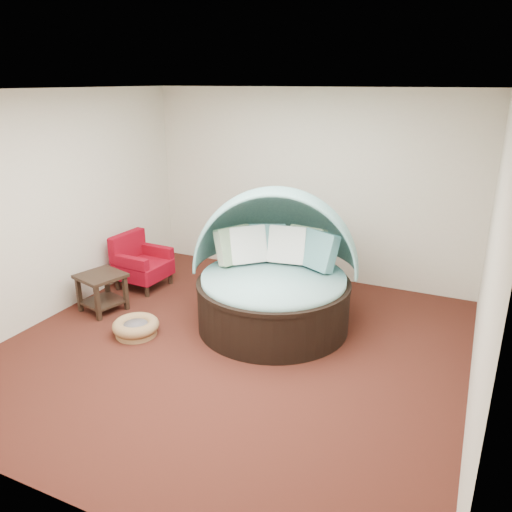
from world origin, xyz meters
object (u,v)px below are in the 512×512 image
at_px(red_armchair, 140,263).
at_px(canopy_daybed, 275,263).
at_px(side_table, 102,287).
at_px(pet_basket, 136,327).

bearing_deg(red_armchair, canopy_daybed, -3.57).
bearing_deg(side_table, pet_basket, -24.52).
height_order(canopy_daybed, red_armchair, canopy_daybed).
relative_size(pet_basket, side_table, 0.89).
bearing_deg(canopy_daybed, side_table, 178.67).
height_order(canopy_daybed, pet_basket, canopy_daybed).
bearing_deg(side_table, red_armchair, 93.28).
height_order(canopy_daybed, side_table, canopy_daybed).
bearing_deg(red_armchair, side_table, -83.69).
distance_m(pet_basket, side_table, 0.92).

